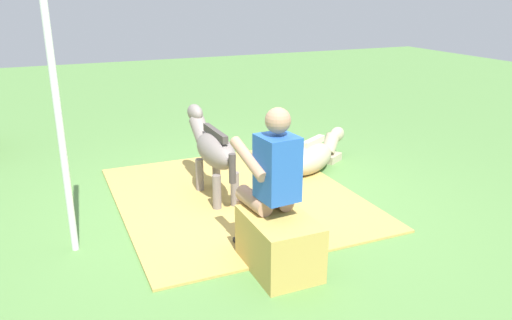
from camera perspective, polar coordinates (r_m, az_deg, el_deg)
The scene contains 7 objects.
ground_plane at distance 5.36m, azimuth -0.53°, elevation -5.14°, with size 24.00×24.00×0.00m, color #568442.
hay_patch at distance 5.54m, azimuth -2.30°, elevation -4.19°, with size 2.91×2.49×0.02m, color tan.
hay_bale at distance 4.12m, azimuth 2.62°, elevation -9.40°, with size 0.72×0.48×0.46m, color tan.
person_seated at distance 4.04m, azimuth 1.58°, elevation -2.07°, with size 0.68×0.46×1.34m.
pony_standing at distance 5.41m, azimuth -4.92°, elevation 1.32°, with size 1.35×0.33×0.92m.
pony_lying at distance 6.36m, azimuth 6.56°, elevation 0.48°, with size 0.93×1.28×0.42m.
tent_pole_left at distance 4.35m, azimuth -21.58°, elevation 4.91°, with size 0.06×0.06×2.46m, color silver.
Camera 1 is at (-4.51, 1.91, 2.18)m, focal length 35.18 mm.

